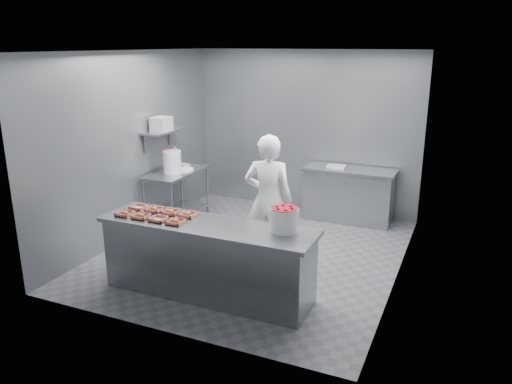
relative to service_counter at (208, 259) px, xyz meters
The scene contains 24 objects.
floor 1.42m from the service_counter, 90.00° to the left, with size 4.50×4.50×0.00m, color #4C4C51.
ceiling 2.71m from the service_counter, 90.00° to the left, with size 4.50×4.50×0.00m, color white.
wall_back 3.72m from the service_counter, 90.00° to the left, with size 4.00×0.04×2.80m, color slate.
wall_left 2.59m from the service_counter, 145.98° to the left, with size 0.04×4.50×2.80m, color slate.
wall_right 2.59m from the service_counter, 34.02° to the left, with size 0.04×4.50×2.80m, color slate.
service_counter is the anchor object (origin of this frame).
prep_table 2.56m from the service_counter, 130.24° to the left, with size 0.60×1.20×0.90m.
back_counter 3.37m from the service_counter, 74.52° to the left, with size 1.50×0.60×0.90m.
wall_shelf 2.88m from the service_counter, 133.03° to the left, with size 0.35×0.90×0.03m, color slate.
tray_0 1.16m from the service_counter, behind, with size 0.19×0.18×0.06m.
tray_1 0.95m from the service_counter, behind, with size 0.19×0.18×0.06m.
tray_2 0.75m from the service_counter, 166.58° to the right, with size 0.19×0.18×0.04m.
tray_3 0.59m from the service_counter, 157.68° to the right, with size 0.19×0.18×0.06m.
tray_4 1.15m from the service_counter, behind, with size 0.19×0.18×0.04m.
tray_5 0.95m from the service_counter, behind, with size 0.19×0.18×0.06m.
tray_6 0.75m from the service_counter, 166.63° to the left, with size 0.19×0.18×0.06m.
tray_7 0.59m from the service_counter, 157.67° to the left, with size 0.19×0.18×0.06m.
worker 1.26m from the service_counter, 75.40° to the left, with size 0.65×0.43×1.78m, color white.
strawberry_tub 1.08m from the service_counter, ahead, with size 0.32×0.32×0.27m.
glaze_bucket 2.53m from the service_counter, 131.76° to the left, with size 0.30×0.28×0.44m.
bucket_lid 2.63m from the service_counter, 127.35° to the left, with size 0.32×0.32×0.02m, color white.
rag 2.97m from the service_counter, 126.48° to the left, with size 0.16×0.13×0.02m, color #CCB28C.
appliance 2.87m from the service_counter, 134.45° to the left, with size 0.25×0.29×0.22m, color gray.
paper_stack 3.35m from the service_counter, 78.44° to the left, with size 0.30×0.22×0.04m, color silver.
Camera 1 is at (2.69, -6.06, 2.90)m, focal length 35.00 mm.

